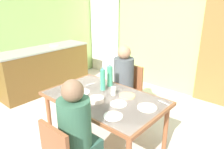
# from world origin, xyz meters

# --- Properties ---
(ground_plane) EXTENTS (6.12, 6.12, 0.00)m
(ground_plane) POSITION_xyz_m (0.00, 0.00, 0.00)
(ground_plane) COLOR beige
(wall_back) EXTENTS (4.73, 0.10, 2.73)m
(wall_back) POSITION_xyz_m (0.00, 2.35, 1.37)
(wall_back) COLOR #A6D171
(wall_back) RESTS_ON ground_plane
(wall_left) EXTENTS (0.10, 3.53, 2.73)m
(wall_left) POSITION_xyz_m (-2.26, 0.59, 1.37)
(wall_left) COLOR #A9D175
(wall_left) RESTS_ON ground_plane
(door_wooden) EXTENTS (0.80, 0.05, 2.00)m
(door_wooden) POSITION_xyz_m (1.04, 2.27, 1.00)
(door_wooden) COLOR #9E6936
(door_wooden) RESTS_ON ground_plane
(curtain_panel) EXTENTS (0.90, 0.03, 2.29)m
(curtain_panel) POSITION_xyz_m (-1.73, 2.25, 1.15)
(curtain_panel) COLOR white
(curtain_panel) RESTS_ON ground_plane
(kitchen_counter) EXTENTS (0.61, 1.93, 0.91)m
(kitchen_counter) POSITION_xyz_m (-1.93, 0.61, 0.45)
(kitchen_counter) COLOR brown
(kitchen_counter) RESTS_ON ground_plane
(dining_table) EXTENTS (1.47, 0.90, 0.73)m
(dining_table) POSITION_xyz_m (0.31, 0.03, 0.66)
(dining_table) COLOR brown
(dining_table) RESTS_ON ground_plane
(chair_far_diner) EXTENTS (0.40, 0.40, 0.87)m
(chair_far_diner) POSITION_xyz_m (0.09, 0.83, 0.50)
(chair_far_diner) COLOR brown
(chair_far_diner) RESTS_ON ground_plane
(person_near_diner) EXTENTS (0.30, 0.37, 0.77)m
(person_near_diner) POSITION_xyz_m (0.58, -0.63, 0.78)
(person_near_diner) COLOR #336050
(person_near_diner) RESTS_ON ground_plane
(person_far_diner) EXTENTS (0.30, 0.37, 0.77)m
(person_far_diner) POSITION_xyz_m (0.09, 0.70, 0.78)
(person_far_diner) COLOR #485551
(person_far_diner) RESTS_ON ground_plane
(water_bottle_green_near) EXTENTS (0.07, 0.07, 0.31)m
(water_bottle_green_near) POSITION_xyz_m (0.15, 0.18, 0.87)
(water_bottle_green_near) COLOR #38906F
(water_bottle_green_near) RESTS_ON dining_table
(water_bottle_green_far) EXTENTS (0.08, 0.08, 0.31)m
(water_bottle_green_far) POSITION_xyz_m (0.13, 0.34, 0.87)
(water_bottle_green_far) COLOR #3D916F
(water_bottle_green_far) RESTS_ON dining_table
(serving_bowl_center) EXTENTS (0.17, 0.17, 0.05)m
(serving_bowl_center) POSITION_xyz_m (0.33, -0.11, 0.75)
(serving_bowl_center) COLOR #F2D9CC
(serving_bowl_center) RESTS_ON dining_table
(dinner_plate_near_left) EXTENTS (0.22, 0.22, 0.01)m
(dinner_plate_near_left) POSITION_xyz_m (-0.00, -0.06, 0.73)
(dinner_plate_near_left) COLOR white
(dinner_plate_near_left) RESTS_ON dining_table
(dinner_plate_near_right) EXTENTS (0.19, 0.19, 0.01)m
(dinner_plate_near_right) POSITION_xyz_m (0.56, 0.01, 0.73)
(dinner_plate_near_right) COLOR white
(dinner_plate_near_right) RESTS_ON dining_table
(dinner_plate_far_center) EXTENTS (0.22, 0.22, 0.01)m
(dinner_plate_far_center) POSITION_xyz_m (0.86, 0.14, 0.73)
(dinner_plate_far_center) COLOR white
(dinner_plate_far_center) RESTS_ON dining_table
(dinner_plate_far_side) EXTENTS (0.20, 0.20, 0.01)m
(dinner_plate_far_side) POSITION_xyz_m (0.69, -0.24, 0.73)
(dinner_plate_far_side) COLOR white
(dinner_plate_far_side) RESTS_ON dining_table
(drinking_glass_by_near_diner) EXTENTS (0.06, 0.06, 0.11)m
(drinking_glass_by_near_diner) POSITION_xyz_m (0.36, 0.15, 0.78)
(drinking_glass_by_near_diner) COLOR silver
(drinking_glass_by_near_diner) RESTS_ON dining_table
(bread_plate_sliced) EXTENTS (0.19, 0.19, 0.02)m
(bread_plate_sliced) POSITION_xyz_m (0.52, 0.23, 0.74)
(bread_plate_sliced) COLOR #DBB77A
(bread_plate_sliced) RESTS_ON dining_table
(cutlery_knife_near) EXTENTS (0.15, 0.04, 0.00)m
(cutlery_knife_near) POSITION_xyz_m (0.94, 0.38, 0.73)
(cutlery_knife_near) COLOR silver
(cutlery_knife_near) RESTS_ON dining_table
(cutlery_fork_near) EXTENTS (0.05, 0.15, 0.00)m
(cutlery_fork_near) POSITION_xyz_m (-0.11, 0.20, 0.73)
(cutlery_fork_near) COLOR silver
(cutlery_fork_near) RESTS_ON dining_table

